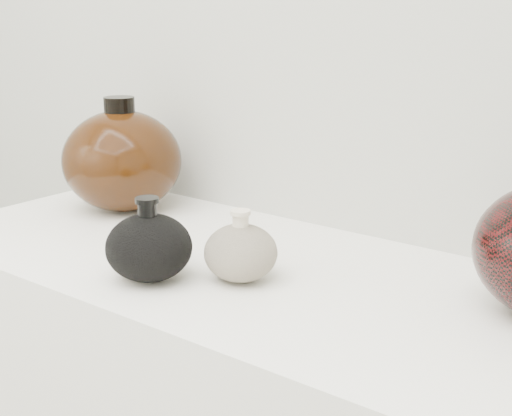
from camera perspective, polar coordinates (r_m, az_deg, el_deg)
The scene contains 3 objects.
black_gourd_vase at distance 1.07m, azimuth -8.56°, elevation -3.08°, with size 0.15×0.15×0.13m.
cream_gourd_vase at distance 1.06m, azimuth -1.23°, elevation -3.54°, with size 0.14×0.14×0.11m.
left_round_pot at distance 1.43m, azimuth -10.66°, elevation 3.78°, with size 0.25×0.25×0.23m.
Camera 1 is at (0.66, 0.12, 1.30)m, focal length 50.00 mm.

